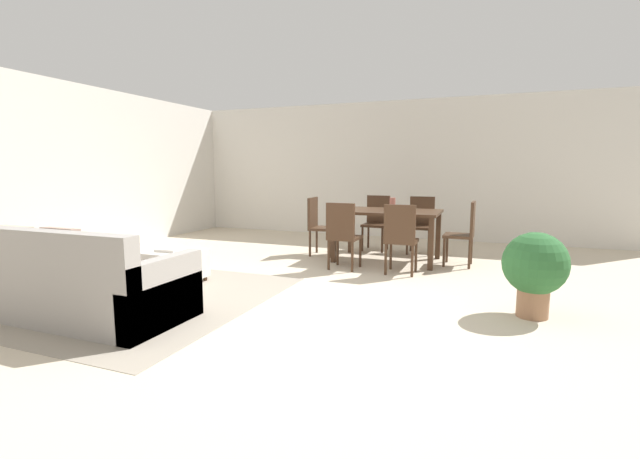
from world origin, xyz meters
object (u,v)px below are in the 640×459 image
(dining_chair_head_east, at_px, (465,230))
(potted_plant, at_px, (535,267))
(dining_chair_far_right, at_px, (421,221))
(book_on_ottoman, at_px, (168,250))
(ottoman_table, at_px, (165,264))
(dining_chair_near_right, at_px, (401,235))
(dining_chair_far_left, at_px, (377,219))
(vase_centerpiece, at_px, (392,204))
(dining_chair_head_west, at_px, (318,223))
(dining_chair_near_left, at_px, (343,232))
(dining_table, at_px, (387,217))
(couch, at_px, (67,285))

(dining_chair_head_east, relative_size, potted_plant, 1.16)
(dining_chair_far_right, xyz_separation_m, potted_plant, (1.47, -2.84, -0.05))
(book_on_ottoman, relative_size, potted_plant, 0.33)
(dining_chair_far_right, distance_m, dining_chair_head_east, 1.08)
(dining_chair_head_east, height_order, potted_plant, dining_chair_head_east)
(ottoman_table, distance_m, dining_chair_near_right, 2.96)
(dining_chair_far_left, distance_m, vase_centerpiece, 1.03)
(dining_chair_head_west, bearing_deg, dining_chair_head_east, -0.25)
(dining_chair_near_left, distance_m, dining_chair_head_west, 1.10)
(ottoman_table, height_order, dining_table, dining_table)
(ottoman_table, relative_size, dining_chair_head_west, 0.98)
(dining_chair_far_left, bearing_deg, vase_centerpiece, -62.55)
(dining_table, bearing_deg, dining_chair_near_right, -66.04)
(ottoman_table, xyz_separation_m, dining_chair_far_right, (2.58, 3.08, 0.29))
(dining_chair_far_right, relative_size, dining_chair_head_east, 1.00)
(dining_table, relative_size, dining_chair_far_right, 1.65)
(dining_chair_far_right, xyz_separation_m, dining_chair_head_west, (-1.49, -0.79, 0.00))
(ottoman_table, distance_m, dining_chair_near_left, 2.31)
(dining_chair_head_east, distance_m, dining_chair_head_west, 2.23)
(book_on_ottoman, bearing_deg, potted_plant, 4.26)
(dining_chair_far_left, xyz_separation_m, dining_chair_head_west, (-0.75, -0.81, 0.00))
(dining_chair_near_right, distance_m, dining_chair_head_west, 1.71)
(book_on_ottoman, bearing_deg, couch, -94.76)
(couch, xyz_separation_m, dining_chair_far_left, (1.83, 4.41, 0.23))
(couch, distance_m, potted_plant, 4.34)
(dining_chair_near_left, bearing_deg, couch, -122.93)
(ottoman_table, height_order, dining_chair_far_right, dining_chair_far_right)
(dining_chair_near_left, xyz_separation_m, dining_chair_head_east, (1.53, 0.85, 0.00))
(dining_chair_near_left, bearing_deg, ottoman_table, -141.08)
(couch, xyz_separation_m, dining_chair_head_east, (3.31, 3.60, 0.23))
(ottoman_table, height_order, dining_chair_far_left, dining_chair_far_left)
(dining_table, xyz_separation_m, dining_chair_near_left, (-0.42, -0.82, -0.15))
(dining_chair_far_right, distance_m, vase_centerpiece, 0.96)
(dining_chair_head_east, height_order, vase_centerpiece, vase_centerpiece)
(dining_table, xyz_separation_m, dining_chair_head_east, (1.11, 0.02, -0.15))
(couch, height_order, ottoman_table, couch)
(dining_chair_near_right, distance_m, potted_plant, 1.90)
(dining_table, height_order, dining_chair_head_west, dining_chair_head_west)
(dining_chair_far_left, height_order, vase_centerpiece, vase_centerpiece)
(dining_chair_near_right, relative_size, vase_centerpiece, 4.85)
(ottoman_table, bearing_deg, dining_chair_head_east, 34.63)
(dining_chair_head_east, bearing_deg, dining_table, -178.73)
(ottoman_table, bearing_deg, couch, -89.88)
(couch, distance_m, dining_table, 4.22)
(vase_centerpiece, distance_m, book_on_ottoman, 3.18)
(ottoman_table, relative_size, dining_chair_head_east, 0.98)
(couch, bearing_deg, dining_chair_near_left, 57.07)
(couch, bearing_deg, potted_plant, 21.07)
(couch, bearing_deg, dining_chair_near_right, 47.04)
(dining_chair_head_west, bearing_deg, couch, -106.75)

